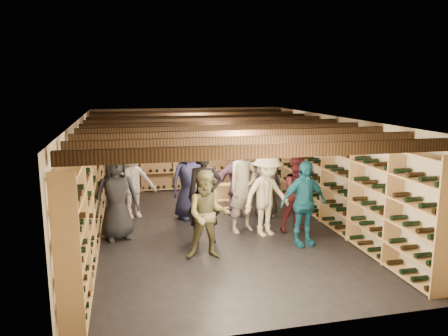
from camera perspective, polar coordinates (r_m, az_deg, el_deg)
ground at (r=9.56m, az=-1.06°, el=-8.04°), size 8.00×8.00×0.00m
walls at (r=9.24m, az=-1.09°, el=-0.99°), size 5.52×8.02×2.40m
ceiling at (r=9.07m, az=-1.12°, el=6.44°), size 5.50×8.00×0.01m
ceiling_joists at (r=9.08m, az=-1.11°, el=5.56°), size 5.40×7.12×0.18m
wine_rack_left at (r=9.11m, az=-17.13°, el=-2.48°), size 0.32×7.50×2.15m
wine_rack_right at (r=10.10m, az=13.33°, el=-0.97°), size 0.32×7.50×2.15m
wine_rack_back at (r=12.97m, az=-4.59°, el=1.92°), size 4.70×0.30×2.15m
crate_stack_left at (r=11.52m, az=0.13°, el=-3.38°), size 0.54×0.40×0.51m
crate_stack_right at (r=11.98m, az=-4.01°, el=-2.85°), size 0.58×0.46×0.51m
crate_loose at (r=11.33m, az=0.01°, el=-4.52°), size 0.51×0.35×0.17m
person_0 at (r=9.06m, az=-13.89°, el=-3.57°), size 0.98×0.74×1.79m
person_1 at (r=8.58m, az=-2.53°, el=-3.69°), size 0.69×0.46×1.89m
person_2 at (r=7.84m, az=-2.13°, el=-6.14°), size 0.88×0.73×1.62m
person_3 at (r=9.03m, az=5.61°, el=-3.50°), size 1.28×0.99×1.74m
person_4 at (r=8.60m, az=10.35°, el=-4.58°), size 1.02×0.53×1.67m
person_6 at (r=10.15m, az=-4.60°, el=-1.58°), size 1.03×0.84×1.83m
person_7 at (r=9.23m, az=2.49°, el=-2.57°), size 0.82×0.69×1.91m
person_8 at (r=9.40m, az=9.66°, el=-3.36°), size 0.91×0.79×1.63m
person_9 at (r=10.40m, az=-11.80°, el=-1.80°), size 1.23×0.89×1.71m
person_11 at (r=10.54m, az=1.91°, el=-1.39°), size 1.67×0.96×1.72m
person_12 at (r=10.34m, az=5.57°, el=-2.23°), size 0.79×0.55×1.52m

